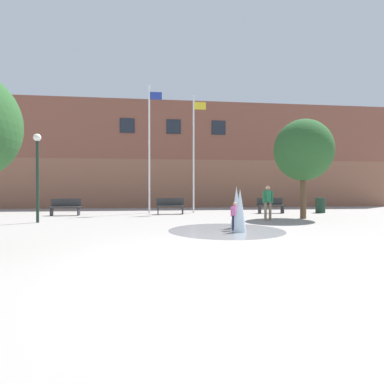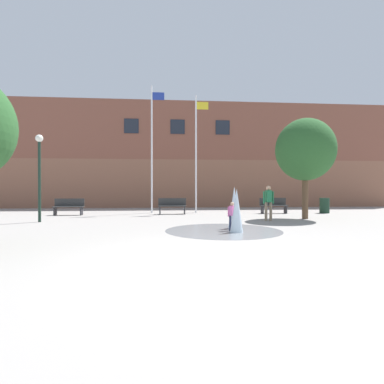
{
  "view_description": "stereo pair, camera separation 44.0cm",
  "coord_description": "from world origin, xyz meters",
  "px_view_note": "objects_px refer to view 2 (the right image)",
  "views": [
    {
      "loc": [
        -1.2,
        -5.71,
        1.43
      ],
      "look_at": [
        0.35,
        7.83,
        1.3
      ],
      "focal_mm": 28.0,
      "sensor_mm": 36.0,
      "label": 1
    },
    {
      "loc": [
        -0.76,
        -5.75,
        1.43
      ],
      "look_at": [
        0.35,
        7.83,
        1.3
      ],
      "focal_mm": 28.0,
      "sensor_mm": 36.0,
      "label": 2
    }
  ],
  "objects_px": {
    "park_bench_far_right": "(274,205)",
    "child_running": "(232,214)",
    "park_bench_far_left": "(69,206)",
    "street_tree_near_building": "(305,150)",
    "lamp_post_left_lane": "(39,165)",
    "flagpole_left": "(152,145)",
    "flagpole_right": "(197,150)",
    "trash_can": "(324,206)",
    "park_bench_under_left_flagpole": "(172,206)",
    "adult_in_red": "(268,200)"
  },
  "relations": [
    {
      "from": "park_bench_far_right",
      "to": "lamp_post_left_lane",
      "type": "xyz_separation_m",
      "value": [
        -11.77,
        -3.68,
        2.01
      ]
    },
    {
      "from": "street_tree_near_building",
      "to": "park_bench_far_left",
      "type": "bearing_deg",
      "value": 165.91
    },
    {
      "from": "street_tree_near_building",
      "to": "flagpole_right",
      "type": "bearing_deg",
      "value": 139.28
    },
    {
      "from": "park_bench_under_left_flagpole",
      "to": "flagpole_right",
      "type": "distance_m",
      "value": 3.74
    },
    {
      "from": "adult_in_red",
      "to": "child_running",
      "type": "relative_size",
      "value": 1.61
    },
    {
      "from": "lamp_post_left_lane",
      "to": "street_tree_near_building",
      "type": "xyz_separation_m",
      "value": [
        12.15,
        0.41,
        0.83
      ]
    },
    {
      "from": "park_bench_far_right",
      "to": "trash_can",
      "type": "relative_size",
      "value": 1.78
    },
    {
      "from": "park_bench_under_left_flagpole",
      "to": "park_bench_far_right",
      "type": "xyz_separation_m",
      "value": [
        5.96,
        -0.01,
        0.0
      ]
    },
    {
      "from": "adult_in_red",
      "to": "flagpole_left",
      "type": "bearing_deg",
      "value": -133.53
    },
    {
      "from": "flagpole_right",
      "to": "lamp_post_left_lane",
      "type": "xyz_separation_m",
      "value": [
        -7.3,
        -4.59,
        -1.31
      ]
    },
    {
      "from": "flagpole_right",
      "to": "adult_in_red",
      "type": "bearing_deg",
      "value": -60.06
    },
    {
      "from": "flagpole_left",
      "to": "trash_can",
      "type": "distance_m",
      "value": 10.91
    },
    {
      "from": "park_bench_under_left_flagpole",
      "to": "adult_in_red",
      "type": "height_order",
      "value": "adult_in_red"
    },
    {
      "from": "park_bench_far_right",
      "to": "street_tree_near_building",
      "type": "bearing_deg",
      "value": -83.44
    },
    {
      "from": "lamp_post_left_lane",
      "to": "trash_can",
      "type": "xyz_separation_m",
      "value": [
        14.89,
        3.66,
        -2.04
      ]
    },
    {
      "from": "flagpole_left",
      "to": "park_bench_under_left_flagpole",
      "type": "bearing_deg",
      "value": -37.31
    },
    {
      "from": "park_bench_far_left",
      "to": "child_running",
      "type": "bearing_deg",
      "value": -41.4
    },
    {
      "from": "lamp_post_left_lane",
      "to": "trash_can",
      "type": "height_order",
      "value": "lamp_post_left_lane"
    },
    {
      "from": "park_bench_under_left_flagpole",
      "to": "flagpole_left",
      "type": "bearing_deg",
      "value": 142.69
    },
    {
      "from": "trash_can",
      "to": "child_running",
      "type": "bearing_deg",
      "value": -135.62
    },
    {
      "from": "flagpole_right",
      "to": "child_running",
      "type": "bearing_deg",
      "value": -86.56
    },
    {
      "from": "child_running",
      "to": "lamp_post_left_lane",
      "type": "height_order",
      "value": "lamp_post_left_lane"
    },
    {
      "from": "park_bench_under_left_flagpole",
      "to": "park_bench_far_right",
      "type": "relative_size",
      "value": 1.0
    },
    {
      "from": "child_running",
      "to": "lamp_post_left_lane",
      "type": "distance_m",
      "value": 8.66
    },
    {
      "from": "child_running",
      "to": "park_bench_under_left_flagpole",
      "type": "bearing_deg",
      "value": 55.67
    },
    {
      "from": "child_running",
      "to": "street_tree_near_building",
      "type": "bearing_deg",
      "value": -9.6
    },
    {
      "from": "park_bench_far_left",
      "to": "park_bench_far_right",
      "type": "distance_m",
      "value": 11.64
    },
    {
      "from": "park_bench_far_left",
      "to": "child_running",
      "type": "relative_size",
      "value": 1.62
    },
    {
      "from": "street_tree_near_building",
      "to": "child_running",
      "type": "bearing_deg",
      "value": -139.62
    },
    {
      "from": "child_running",
      "to": "adult_in_red",
      "type": "bearing_deg",
      "value": 2.49
    },
    {
      "from": "park_bench_far_left",
      "to": "park_bench_under_left_flagpole",
      "type": "xyz_separation_m",
      "value": [
        5.68,
        0.26,
        0.0
      ]
    },
    {
      "from": "child_running",
      "to": "flagpole_right",
      "type": "xyz_separation_m",
      "value": [
        -0.47,
        7.89,
        3.22
      ]
    },
    {
      "from": "park_bench_far_left",
      "to": "trash_can",
      "type": "xyz_separation_m",
      "value": [
        14.75,
        0.22,
        -0.03
      ]
    },
    {
      "from": "park_bench_far_right",
      "to": "street_tree_near_building",
      "type": "relative_size",
      "value": 0.33
    },
    {
      "from": "park_bench_far_left",
      "to": "trash_can",
      "type": "distance_m",
      "value": 14.75
    },
    {
      "from": "park_bench_under_left_flagpole",
      "to": "flagpole_left",
      "type": "distance_m",
      "value": 3.87
    },
    {
      "from": "adult_in_red",
      "to": "flagpole_right",
      "type": "distance_m",
      "value": 6.3
    },
    {
      "from": "adult_in_red",
      "to": "flagpole_right",
      "type": "bearing_deg",
      "value": -151.93
    },
    {
      "from": "park_bench_under_left_flagpole",
      "to": "lamp_post_left_lane",
      "type": "distance_m",
      "value": 7.17
    },
    {
      "from": "park_bench_far_left",
      "to": "street_tree_near_building",
      "type": "bearing_deg",
      "value": -14.09
    },
    {
      "from": "park_bench_under_left_flagpole",
      "to": "flagpole_left",
      "type": "xyz_separation_m",
      "value": [
        -1.18,
        0.9,
        3.58
      ]
    },
    {
      "from": "flagpole_left",
      "to": "lamp_post_left_lane",
      "type": "bearing_deg",
      "value": -135.29
    },
    {
      "from": "child_running",
      "to": "street_tree_near_building",
      "type": "height_order",
      "value": "street_tree_near_building"
    },
    {
      "from": "park_bench_under_left_flagpole",
      "to": "park_bench_far_right",
      "type": "height_order",
      "value": "same"
    },
    {
      "from": "park_bench_far_right",
      "to": "child_running",
      "type": "relative_size",
      "value": 1.62
    },
    {
      "from": "park_bench_far_left",
      "to": "child_running",
      "type": "xyz_separation_m",
      "value": [
        7.64,
        -6.74,
        0.1
      ]
    },
    {
      "from": "child_running",
      "to": "flagpole_left",
      "type": "relative_size",
      "value": 0.13
    },
    {
      "from": "flagpole_left",
      "to": "park_bench_far_right",
      "type": "bearing_deg",
      "value": -7.25
    },
    {
      "from": "park_bench_far_right",
      "to": "flagpole_right",
      "type": "relative_size",
      "value": 0.22
    },
    {
      "from": "flagpole_right",
      "to": "trash_can",
      "type": "bearing_deg",
      "value": -7.01
    }
  ]
}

